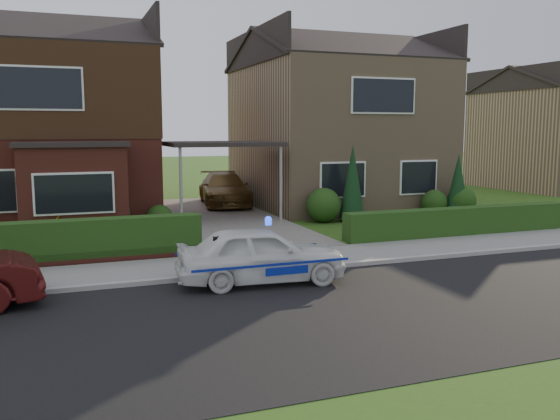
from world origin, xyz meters
name	(u,v)px	position (x,y,z in m)	size (l,w,h in m)	color
ground	(379,308)	(0.00, 0.00, 0.00)	(120.00, 120.00, 0.00)	#274B14
road	(379,308)	(0.00, 0.00, 0.00)	(60.00, 6.00, 0.02)	black
kerb	(311,268)	(0.00, 3.05, 0.06)	(60.00, 0.16, 0.12)	#9E9993
sidewalk	(294,259)	(0.00, 4.10, 0.05)	(60.00, 2.00, 0.10)	slate
driveway	(222,219)	(0.00, 11.00, 0.06)	(3.80, 12.00, 0.12)	#666059
house_left	(42,112)	(-5.78, 13.90, 3.81)	(7.50, 9.53, 7.25)	brown
house_right	(335,118)	(5.80, 13.99, 3.66)	(7.50, 8.06, 7.25)	#9F8362
carport_link	(221,145)	(0.00, 10.95, 2.66)	(3.80, 3.00, 2.77)	black
dwarf_wall	(41,262)	(-5.80, 5.30, 0.18)	(7.70, 0.25, 0.36)	brown
hedge_left	(41,268)	(-5.80, 5.45, 0.00)	(7.50, 0.55, 0.90)	#183410
hedge_right	(459,237)	(5.80, 5.35, 0.00)	(7.50, 0.55, 0.80)	#183410
shrub_left_mid	(108,214)	(-4.00, 9.30, 0.66)	(1.32, 1.32, 1.32)	#183410
shrub_left_near	(160,218)	(-2.40, 9.60, 0.42)	(0.84, 0.84, 0.84)	#183410
shrub_right_near	(323,205)	(3.20, 9.40, 0.60)	(1.20, 1.20, 1.20)	#183410
shrub_right_mid	(434,202)	(7.80, 9.50, 0.48)	(0.96, 0.96, 0.96)	#183410
shrub_right_far	(462,201)	(8.80, 9.20, 0.54)	(1.08, 1.08, 1.08)	#183410
conifer_a	(352,185)	(4.20, 9.20, 1.30)	(0.90, 0.90, 2.60)	black
conifer_b	(458,186)	(8.60, 9.20, 1.10)	(0.90, 0.90, 2.20)	black
neighbour_right	(555,140)	(20.00, 16.00, 2.60)	(6.50, 7.00, 5.20)	#9F8362
police_car	(261,255)	(-1.43, 2.40, 0.60)	(3.24, 3.64, 1.37)	white
driveway_car	(224,189)	(1.00, 14.34, 0.77)	(1.81, 4.46, 1.30)	brown
potted_plant_b	(54,230)	(-5.52, 8.50, 0.39)	(0.35, 0.43, 0.78)	gray
potted_plant_c	(162,225)	(-2.50, 8.58, 0.36)	(0.41, 0.41, 0.73)	gray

